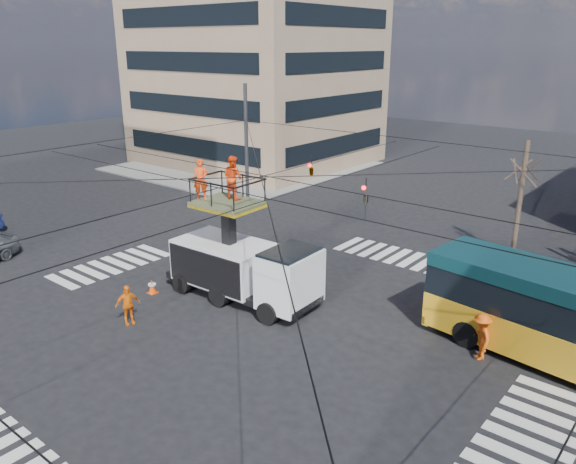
{
  "coord_description": "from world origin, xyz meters",
  "views": [
    {
      "loc": [
        12.95,
        -14.41,
        10.39
      ],
      "look_at": [
        -0.92,
        2.65,
        2.97
      ],
      "focal_mm": 35.0,
      "sensor_mm": 36.0,
      "label": 1
    }
  ],
  "objects_px": {
    "traffic_cone": "(152,286)",
    "worker_ground": "(128,305)",
    "utility_truck": "(244,255)",
    "flagger": "(481,336)"
  },
  "relations": [
    {
      "from": "utility_truck",
      "to": "worker_ground",
      "type": "distance_m",
      "value": 5.05
    },
    {
      "from": "utility_truck",
      "to": "flagger",
      "type": "height_order",
      "value": "utility_truck"
    },
    {
      "from": "utility_truck",
      "to": "worker_ground",
      "type": "relative_size",
      "value": 4.36
    },
    {
      "from": "utility_truck",
      "to": "traffic_cone",
      "type": "xyz_separation_m",
      "value": [
        -3.55,
        -2.13,
        -1.69
      ]
    },
    {
      "from": "utility_truck",
      "to": "flagger",
      "type": "bearing_deg",
      "value": 7.39
    },
    {
      "from": "worker_ground",
      "to": "flagger",
      "type": "height_order",
      "value": "flagger"
    },
    {
      "from": "utility_truck",
      "to": "worker_ground",
      "type": "height_order",
      "value": "utility_truck"
    },
    {
      "from": "worker_ground",
      "to": "utility_truck",
      "type": "bearing_deg",
      "value": -3.84
    },
    {
      "from": "traffic_cone",
      "to": "flagger",
      "type": "distance_m",
      "value": 13.67
    },
    {
      "from": "traffic_cone",
      "to": "worker_ground",
      "type": "bearing_deg",
      "value": -55.94
    }
  ]
}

